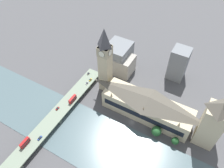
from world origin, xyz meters
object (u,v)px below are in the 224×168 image
victoria_tower (212,123)px  car_southbound_extra (87,83)px  car_southbound_tail (90,80)px  car_northbound_mid (57,108)px  road_bridge (55,117)px  car_northbound_lead (88,73)px  parliament_hall (147,106)px  double_decker_bus_lead (25,142)px  car_northbound_tail (40,138)px  double_decker_bus_mid (73,99)px  clock_tower (105,60)px

victoria_tower → car_southbound_extra: victoria_tower is taller
car_southbound_tail → car_northbound_mid: bearing=172.1°
victoria_tower → car_southbound_tail: 125.96m
road_bridge → car_northbound_lead: bearing=3.4°
parliament_hall → victoria_tower: victoria_tower is taller
double_decker_bus_lead → car_southbound_extra: double_decker_bus_lead is taller
parliament_hall → car_southbound_extra: 69.77m
road_bridge → car_southbound_extra: (50.19, -3.12, 1.82)m
victoria_tower → road_bridge: bearing=110.9°
parliament_hall → car_northbound_tail: 100.45m
double_decker_bus_lead → car_southbound_extra: 84.68m
car_southbound_extra → parliament_hall: bearing=-91.2°
parliament_hall → double_decker_bus_mid: (-24.78, 68.93, -4.58)m
double_decker_bus_lead → car_northbound_lead: (97.37, 0.55, -2.11)m
parliament_hall → car_southbound_extra: (1.48, 69.46, -6.44)m
clock_tower → car_southbound_extra: 38.41m
victoria_tower → car_southbound_extra: bearing=89.3°
double_decker_bus_lead → car_southbound_extra: bearing=-4.3°
car_northbound_tail → clock_tower: bearing=-11.5°
clock_tower → car_southbound_tail: bearing=102.2°
double_decker_bus_lead → car_northbound_lead: size_ratio=2.65×
clock_tower → car_southbound_extra: (-9.61, 17.59, -32.77)m
road_bridge → victoria_tower: bearing=-69.1°
double_decker_bus_lead → car_northbound_mid: size_ratio=2.50×
car_northbound_mid → car_northbound_tail: (-32.37, -6.87, -0.02)m
clock_tower → road_bridge: 72.12m
car_northbound_tail → car_northbound_lead: bearing=4.9°
parliament_hall → car_northbound_lead: parliament_hall is taller
car_northbound_mid → parliament_hall: bearing=-61.9°
victoria_tower → double_decker_bus_lead: bearing=122.4°
double_decker_bus_lead → double_decker_bus_mid: size_ratio=0.99×
road_bridge → car_southbound_extra: size_ratio=36.55×
car_northbound_lead → road_bridge: bearing=-176.6°
car_northbound_lead → double_decker_bus_mid: bearing=-169.3°
clock_tower → car_northbound_mid: bearing=155.2°
double_decker_bus_mid → car_northbound_mid: 17.20m
parliament_hall → victoria_tower: size_ratio=1.51×
parliament_hall → road_bridge: size_ratio=0.60×
clock_tower → car_southbound_tail: clock_tower is taller
car_northbound_lead → car_southbound_extra: size_ratio=0.97×
double_decker_bus_lead → road_bridge: bearing=-5.4°
car_northbound_lead → car_southbound_extra: bearing=-151.9°
victoria_tower → car_northbound_tail: 145.16m
car_southbound_tail → clock_tower: bearing=-77.8°
parliament_hall → double_decker_bus_lead: 112.45m
double_decker_bus_lead → double_decker_bus_mid: 58.56m
road_bridge → double_decker_bus_mid: double_decker_bus_mid is taller
clock_tower → road_bridge: (-59.79, 20.72, -34.59)m
parliament_hall → car_southbound_tail: parliament_hall is taller
double_decker_bus_lead → car_southbound_tail: size_ratio=2.47×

